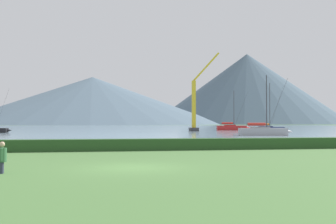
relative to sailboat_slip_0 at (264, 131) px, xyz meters
name	(u,v)px	position (x,y,z in m)	size (l,w,h in m)	color
ground_plane	(133,168)	(-23.53, -40.45, -0.68)	(1000.00, 1000.00, 0.00)	#477038
harbor_water	(101,128)	(-23.53, 96.55, -0.67)	(320.00, 246.00, 0.00)	gray
hedge_line	(119,145)	(-23.53, -29.45, -0.26)	(80.00, 1.20, 0.82)	#284C23
sailboat_slip_0	(264,131)	(0.00, 0.00, 0.00)	(8.34, 3.18, 9.24)	#9E9EA3
sailboat_slip_4	(268,129)	(9.27, 19.39, -0.04)	(7.66, 2.63, 10.09)	navy
sailboat_slip_6	(232,127)	(8.72, 40.09, 0.03)	(8.71, 3.89, 10.13)	red
person_seated_viewer	(2,156)	(-28.78, -41.58, 0.01)	(0.36, 0.57, 1.25)	#2D3347
dock_crane	(195,107)	(-2.94, 31.87, 4.77)	(7.10, 2.00, 18.30)	#333338
distant_hill_west_ridge	(92,101)	(-29.92, 353.69, 23.13)	(263.80, 263.80, 47.62)	#4C6070
distant_hill_central_peak	(247,89)	(142.86, 377.64, 39.30)	(219.87, 219.87, 79.95)	#425666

